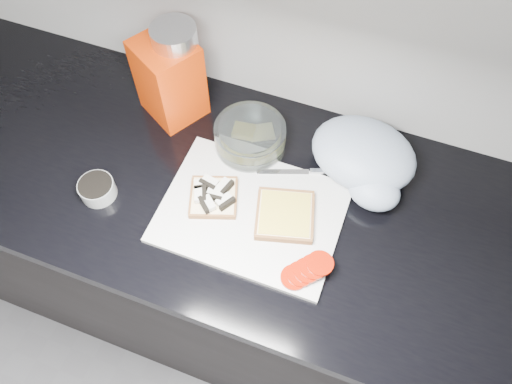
% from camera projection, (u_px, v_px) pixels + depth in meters
% --- Properties ---
extents(base_cabinet, '(3.50, 0.60, 0.86)m').
position_uv_depth(base_cabinet, '(251.00, 269.00, 1.56)').
color(base_cabinet, black).
rests_on(base_cabinet, ground).
extents(countertop, '(3.50, 0.64, 0.04)m').
position_uv_depth(countertop, '(250.00, 196.00, 1.18)').
color(countertop, black).
rests_on(countertop, base_cabinet).
extents(cutting_board, '(0.40, 0.30, 0.01)m').
position_uv_depth(cutting_board, '(251.00, 213.00, 1.12)').
color(cutting_board, silver).
rests_on(cutting_board, countertop).
extents(bread_left, '(0.14, 0.14, 0.03)m').
position_uv_depth(bread_left, '(213.00, 196.00, 1.13)').
color(bread_left, '#F9E3AF').
rests_on(bread_left, cutting_board).
extents(bread_right, '(0.16, 0.16, 0.02)m').
position_uv_depth(bread_right, '(285.00, 215.00, 1.10)').
color(bread_right, '#F9E3AF').
rests_on(bread_right, cutting_board).
extents(tomato_slices, '(0.11, 0.11, 0.02)m').
position_uv_depth(tomato_slices, '(307.00, 270.00, 1.03)').
color(tomato_slices, '#9A1403').
rests_on(tomato_slices, cutting_board).
extents(knife, '(0.17, 0.08, 0.01)m').
position_uv_depth(knife, '(305.00, 172.00, 1.17)').
color(knife, silver).
rests_on(knife, cutting_board).
extents(seed_tub, '(0.08, 0.08, 0.04)m').
position_uv_depth(seed_tub, '(97.00, 189.00, 1.14)').
color(seed_tub, '#919596').
rests_on(seed_tub, countertop).
extents(tub_lid, '(0.10, 0.10, 0.01)m').
position_uv_depth(tub_lid, '(216.00, 163.00, 1.20)').
color(tub_lid, silver).
rests_on(tub_lid, countertop).
extents(glass_bowl, '(0.17, 0.17, 0.07)m').
position_uv_depth(glass_bowl, '(250.00, 138.00, 1.20)').
color(glass_bowl, silver).
rests_on(glass_bowl, countertop).
extents(bread_bag, '(0.18, 0.18, 0.21)m').
position_uv_depth(bread_bag, '(170.00, 79.00, 1.20)').
color(bread_bag, '#DF3B03').
rests_on(bread_bag, countertop).
extents(steel_canister, '(0.10, 0.10, 0.25)m').
position_uv_depth(steel_canister, '(180.00, 70.00, 1.19)').
color(steel_canister, silver).
rests_on(steel_canister, countertop).
extents(grocery_bag, '(0.28, 0.25, 0.11)m').
position_uv_depth(grocery_bag, '(365.00, 159.00, 1.14)').
color(grocery_bag, '#A4B5CA').
rests_on(grocery_bag, countertop).
extents(whole_tomatoes, '(0.06, 0.06, 0.06)m').
position_uv_depth(whole_tomatoes, '(375.00, 194.00, 1.12)').
color(whole_tomatoes, '#9A1403').
rests_on(whole_tomatoes, countertop).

